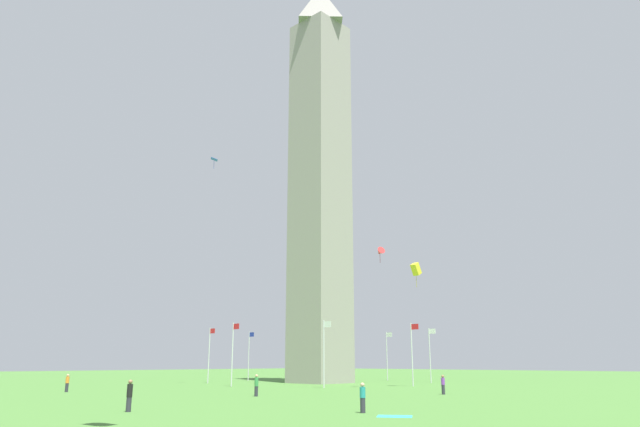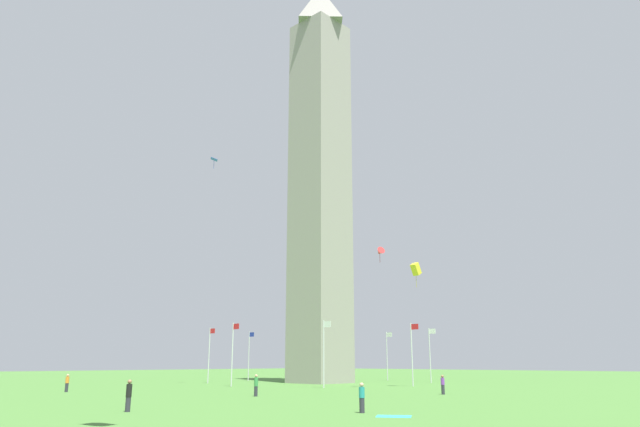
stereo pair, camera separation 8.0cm
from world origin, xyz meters
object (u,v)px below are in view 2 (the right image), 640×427
flagpole_w (233,351)px  kite_blue_diamond (214,160)px  flagpole_nw (324,350)px  flagpole_n (412,351)px  kite_yellow_box (416,269)px  flagpole_se (318,354)px  person_green_shirt (256,385)px  kite_red_delta (380,252)px  person_black_shirt (129,396)px  flagpole_sw (209,352)px  obelisk_monument (320,168)px  flagpole_s (249,353)px  person_teal_shirt (362,398)px  picnic_blanket_near_first_person (394,416)px  flagpole_ne (430,352)px  person_purple_shirt (443,385)px  flagpole_e (387,353)px  person_orange_shirt (67,383)px

flagpole_w → kite_blue_diamond: (-3.43, -1.42, 23.82)m
flagpole_nw → kite_blue_diamond: 28.15m
flagpole_n → kite_yellow_box: kite_yellow_box is taller
flagpole_n → kite_yellow_box: bearing=-43.3°
kite_yellow_box → flagpole_se: bearing=155.1°
person_green_shirt → kite_red_delta: 22.46m
kite_red_delta → person_black_shirt: bearing=-78.1°
kite_red_delta → kite_blue_diamond: kite_blue_diamond is taller
flagpole_n → flagpole_sw: 27.24m
obelisk_monument → flagpole_n: size_ratio=8.33×
person_green_shirt → kite_blue_diamond: 34.98m
flagpole_s → person_teal_shirt: 57.58m
person_teal_shirt → picnic_blanket_near_first_person: (2.50, -0.46, -0.80)m
person_black_shirt → person_green_shirt: (-6.26, 14.80, -0.01)m
obelisk_monument → kite_red_delta: size_ratio=33.92×
obelisk_monument → flagpole_se: obelisk_monument is taller
flagpole_sw → person_green_shirt: bearing=-28.9°
flagpole_ne → flagpole_n: bearing=-67.5°
flagpole_s → kite_red_delta: (30.95, -7.62, 10.48)m
obelisk_monument → flagpole_s: size_ratio=8.33×
flagpole_se → kite_yellow_box: bearing=-24.9°
flagpole_w → kite_yellow_box: kite_yellow_box is taller
kite_yellow_box → person_purple_shirt: bearing=-47.9°
flagpole_e → person_orange_shirt: (-1.26, -47.86, -3.16)m
kite_red_delta → kite_blue_diamond: size_ratio=1.25×
flagpole_e → person_black_shirt: (23.12, -55.04, -3.09)m
person_orange_shirt → picnic_blanket_near_first_person: 36.97m
person_green_shirt → picnic_blanket_near_first_person: bearing=-169.3°
person_black_shirt → picnic_blanket_near_first_person: size_ratio=0.98×
flagpole_se → kite_blue_diamond: 36.37m
person_orange_shirt → person_green_shirt: bearing=-94.1°
picnic_blanket_near_first_person → flagpole_e: bearing=127.2°
kite_red_delta → kite_blue_diamond: (-19.64, -8.54, 13.34)m
flagpole_n → person_orange_shirt: flagpole_n is taller
flagpole_se → kite_yellow_box: 31.95m
person_green_shirt → kite_blue_diamond: (-20.29, 9.34, 26.92)m
flagpole_se → person_purple_shirt: flagpole_se is taller
kite_red_delta → person_purple_shirt: bearing=-25.5°
person_purple_shirt → kite_blue_diamond: size_ratio=1.16×
person_green_shirt → kite_red_delta: kite_red_delta is taller
flagpole_ne → kite_blue_diamond: (-13.86, -26.58, 23.82)m
flagpole_s → kite_red_delta: size_ratio=4.07×
person_black_shirt → person_orange_shirt: person_black_shirt is taller
person_teal_shirt → kite_blue_diamond: kite_blue_diamond is taller
person_orange_shirt → kite_yellow_box: (18.64, 30.64, 12.19)m
person_purple_shirt → person_teal_shirt: bearing=120.8°
flagpole_se → kite_blue_diamond: kite_blue_diamond is taller
flagpole_n → person_black_shirt: bearing=-78.3°
person_teal_shirt → person_orange_shirt: 34.48m
person_teal_shirt → picnic_blanket_near_first_person: size_ratio=0.90×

